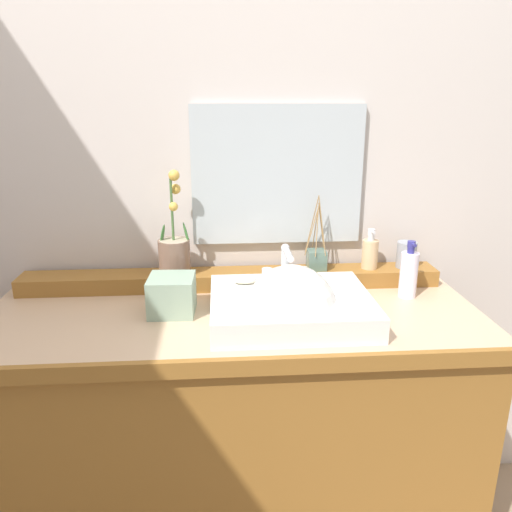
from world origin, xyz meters
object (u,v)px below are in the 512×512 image
object	(u,v)px
soap_dispenser	(370,253)
tissue_box	(172,295)
sink_basin	(291,308)
soap_bar	(245,280)
lotion_bottle	(409,274)
tumbler_cup	(406,255)
potted_plant	(174,251)
reed_diffuser	(317,258)

from	to	relation	value
soap_dispenser	tissue_box	bearing A→B (deg)	-162.85
sink_basin	soap_bar	size ratio (longest dim) A/B	6.44
soap_dispenser	tissue_box	size ratio (longest dim) A/B	1.04
soap_dispenser	lotion_bottle	world-z (taller)	soap_dispenser
soap_bar	tissue_box	bearing A→B (deg)	-170.07
soap_dispenser	tumbler_cup	world-z (taller)	soap_dispenser
potted_plant	soap_dispenser	bearing A→B (deg)	1.40
tumbler_cup	reed_diffuser	world-z (taller)	reed_diffuser
soap_bar	lotion_bottle	distance (m)	0.52
sink_basin	tumbler_cup	size ratio (longest dim) A/B	5.09
tissue_box	potted_plant	bearing A→B (deg)	91.19
lotion_bottle	tissue_box	bearing A→B (deg)	-174.55
sink_basin	tumbler_cup	world-z (taller)	sink_basin
potted_plant	reed_diffuser	world-z (taller)	potted_plant
potted_plant	reed_diffuser	xyz separation A→B (m)	(0.47, 0.02, -0.04)
potted_plant	lotion_bottle	bearing A→B (deg)	-8.75
tumbler_cup	reed_diffuser	distance (m)	0.30
soap_bar	reed_diffuser	world-z (taller)	reed_diffuser
sink_basin	soap_bar	world-z (taller)	sink_basin
sink_basin	potted_plant	xyz separation A→B (m)	(-0.34, 0.26, 0.10)
reed_diffuser	lotion_bottle	xyz separation A→B (m)	(0.27, -0.13, -0.01)
sink_basin	tissue_box	distance (m)	0.35
soap_dispenser	tissue_box	xyz separation A→B (m)	(-0.64, -0.20, -0.05)
soap_dispenser	reed_diffuser	world-z (taller)	reed_diffuser
tumbler_cup	reed_diffuser	size ratio (longest dim) A/B	0.35
soap_bar	reed_diffuser	bearing A→B (deg)	33.58
potted_plant	tumbler_cup	distance (m)	0.77
sink_basin	soap_dispenser	world-z (taller)	soap_dispenser
sink_basin	tumbler_cup	xyz separation A→B (m)	(0.43, 0.27, 0.06)
sink_basin	tissue_box	world-z (taller)	sink_basin
sink_basin	soap_bar	xyz separation A→B (m)	(-0.12, 0.11, 0.05)
potted_plant	soap_dispenser	size ratio (longest dim) A/B	2.51
soap_bar	lotion_bottle	xyz separation A→B (m)	(0.51, 0.03, -0.01)
soap_bar	soap_dispenser	world-z (taller)	soap_dispenser
potted_plant	reed_diffuser	bearing A→B (deg)	2.45
sink_basin	reed_diffuser	bearing A→B (deg)	65.81
soap_bar	tumbler_cup	size ratio (longest dim) A/B	0.79
soap_bar	soap_dispenser	xyz separation A→B (m)	(0.43, 0.16, 0.03)
potted_plant	tumbler_cup	bearing A→B (deg)	1.11
tumbler_cup	tissue_box	xyz separation A→B (m)	(-0.77, -0.20, -0.04)
soap_dispenser	tumbler_cup	bearing A→B (deg)	-0.39
sink_basin	soap_dispenser	bearing A→B (deg)	41.90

